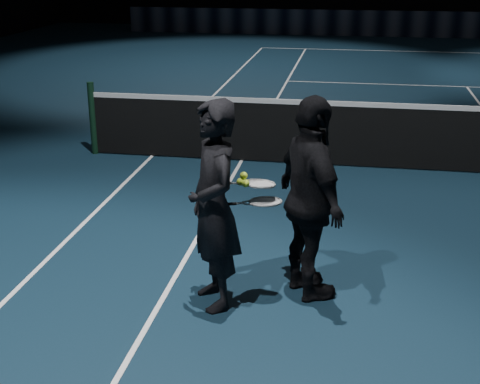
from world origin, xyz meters
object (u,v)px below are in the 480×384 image
object	(u,v)px
player_a	(214,206)
tennis_balls	(243,180)
racket_upper	(259,184)
racket_lower	(266,202)
player_b	(311,200)

from	to	relation	value
player_a	tennis_balls	xyz separation A→B (m)	(0.24, 0.09, 0.21)
racket_upper	tennis_balls	xyz separation A→B (m)	(-0.12, -0.08, 0.05)
player_a	racket_lower	distance (m)	0.45
player_b	tennis_balls	distance (m)	0.63
racket_lower	player_b	bearing A→B (deg)	0.00
player_b	tennis_balls	size ratio (longest dim) A/B	15.29
racket_lower	racket_upper	world-z (taller)	racket_upper
tennis_balls	player_a	bearing A→B (deg)	-158.55
player_a	tennis_balls	size ratio (longest dim) A/B	15.29
player_b	racket_lower	bearing A→B (deg)	80.75
player_b	tennis_balls	xyz separation A→B (m)	(-0.56, -0.20, 0.21)
player_a	racket_upper	distance (m)	0.43
player_a	racket_upper	bearing A→B (deg)	86.67
player_b	tennis_balls	bearing A→B (deg)	80.26
tennis_balls	racket_upper	bearing A→B (deg)	33.90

